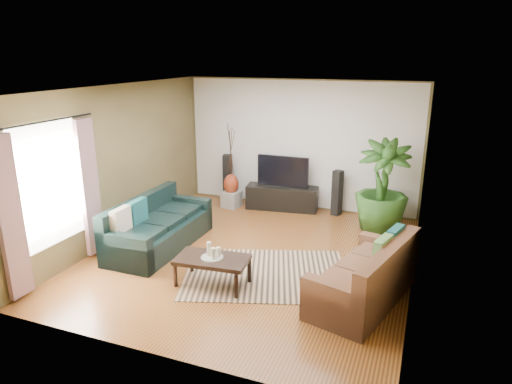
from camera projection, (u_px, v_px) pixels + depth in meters
The scene contains 28 objects.
floor at pixel (252, 256), 7.50m from camera, with size 5.50×5.50×0.00m, color brown.
ceiling at pixel (251, 89), 6.70m from camera, with size 5.50×5.50×0.00m, color white.
wall_back at pixel (300, 145), 9.55m from camera, with size 5.00×5.00×0.00m, color brown.
wall_front at pixel (152, 243), 4.65m from camera, with size 5.00×5.00×0.00m, color brown.
wall_left at pixel (118, 164), 7.96m from camera, with size 5.50×5.50×0.00m, color brown.
wall_right at pixel (421, 194), 6.24m from camera, with size 5.50×5.50×0.00m, color brown.
backwall_panel at pixel (300, 145), 9.54m from camera, with size 4.90×4.90×0.00m, color white.
window_pane at pixel (49, 185), 6.51m from camera, with size 1.80×1.80×0.00m, color white.
curtain_near at pixel (10, 219), 5.90m from camera, with size 0.08×0.35×2.20m, color gray.
curtain_far at pixel (90, 188), 7.23m from camera, with size 0.08×0.35×2.20m, color gray.
curtain_rod at pixel (43, 122), 6.23m from camera, with size 0.03×0.03×1.90m, color black.
sofa_left at pixel (160, 223), 7.76m from camera, with size 2.15×0.92×0.85m, color black.
sofa_right at pixel (364, 271), 6.06m from camera, with size 1.87×0.84×0.85m, color brown.
area_rug at pixel (266, 274), 6.89m from camera, with size 2.43×1.72×0.01m, color tan.
coffee_table at pixel (213, 271), 6.53m from camera, with size 1.03×0.56×0.42m, color black.
candle_tray at pixel (212, 257), 6.47m from camera, with size 0.32×0.32×0.01m, color #969791.
candle_tall at pixel (209, 249), 6.48m from camera, with size 0.07×0.07×0.21m, color beige.
candle_mid at pixel (213, 253), 6.39m from camera, with size 0.07×0.07×0.16m, color beige.
candle_short at pixel (218, 252), 6.48m from camera, with size 0.07×0.07×0.13m, color beige.
tv_stand at pixel (282, 198), 9.69m from camera, with size 1.50×0.45×0.50m, color black.
television at pixel (283, 171), 9.54m from camera, with size 1.10×0.06×0.65m, color black.
speaker_left at pixel (228, 178), 10.10m from camera, with size 0.19×0.21×1.07m, color black.
speaker_right at pixel (337, 193), 9.28m from camera, with size 0.17×0.19×0.93m, color black.
potted_plant at pixel (382, 186), 8.35m from camera, with size 0.96×0.96×1.72m, color #224918.
plant_pot at pixel (379, 224), 8.57m from camera, with size 0.32×0.32×0.25m, color black.
pedestal at pixel (231, 199), 9.85m from camera, with size 0.35×0.35×0.35m, color #989895.
vase at pixel (231, 184), 9.75m from camera, with size 0.32×0.32×0.45m, color maroon.
side_table at pixel (168, 217), 8.55m from camera, with size 0.47×0.47×0.50m, color brown.
Camera 1 is at (2.53, -6.37, 3.21)m, focal length 32.00 mm.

